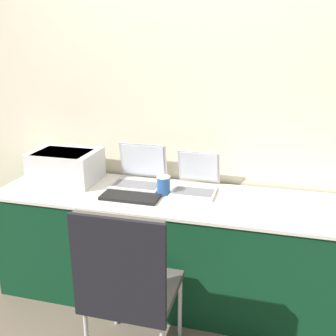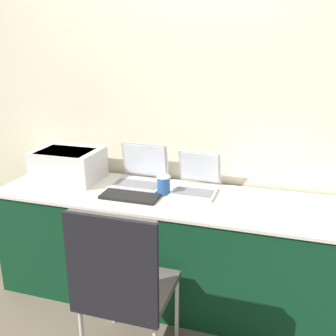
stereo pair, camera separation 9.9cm
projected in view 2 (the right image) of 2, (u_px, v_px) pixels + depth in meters
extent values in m
plane|color=#6B5B4C|center=(168.00, 325.00, 2.46)|extent=(14.00, 14.00, 0.00)
cube|color=beige|center=(198.00, 101.00, 2.67)|extent=(8.00, 0.05, 2.60)
cube|color=#0C381E|center=(182.00, 250.00, 2.63)|extent=(2.45, 0.62, 0.72)
cube|color=silver|center=(182.00, 199.00, 2.51)|extent=(2.47, 0.64, 0.02)
cube|color=silver|center=(69.00, 165.00, 2.81)|extent=(0.45, 0.35, 0.22)
cube|color=black|center=(65.00, 154.00, 2.75)|extent=(0.36, 0.27, 0.04)
cube|color=#B7B7BC|center=(137.00, 185.00, 2.71)|extent=(0.34, 0.26, 0.02)
cube|color=slate|center=(137.00, 184.00, 2.70)|extent=(0.30, 0.14, 0.00)
cube|color=#B7B7BC|center=(145.00, 160.00, 2.81)|extent=(0.34, 0.06, 0.25)
cube|color=silver|center=(145.00, 160.00, 2.80)|extent=(0.31, 0.05, 0.23)
cube|color=#B7B7BC|center=(194.00, 193.00, 2.57)|extent=(0.29, 0.25, 0.02)
cube|color=slate|center=(193.00, 192.00, 2.55)|extent=(0.25, 0.14, 0.00)
cube|color=#B7B7BC|center=(200.00, 167.00, 2.68)|extent=(0.29, 0.09, 0.24)
cube|color=silver|center=(200.00, 167.00, 2.67)|extent=(0.26, 0.08, 0.21)
cube|color=black|center=(130.00, 197.00, 2.50)|extent=(0.37, 0.16, 0.02)
cylinder|color=#285699|center=(164.00, 186.00, 2.55)|extent=(0.08, 0.08, 0.11)
cylinder|color=white|center=(164.00, 177.00, 2.53)|extent=(0.09, 0.09, 0.01)
cube|color=#4C4742|center=(131.00, 288.00, 2.12)|extent=(0.44, 0.42, 0.04)
cube|color=#4C4742|center=(113.00, 263.00, 1.86)|extent=(0.44, 0.03, 0.50)
cylinder|color=silver|center=(113.00, 295.00, 2.42)|extent=(0.02, 0.02, 0.40)
cylinder|color=silver|center=(177.00, 307.00, 2.31)|extent=(0.02, 0.02, 0.40)
cube|color=black|center=(111.00, 271.00, 1.84)|extent=(0.47, 0.02, 0.55)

